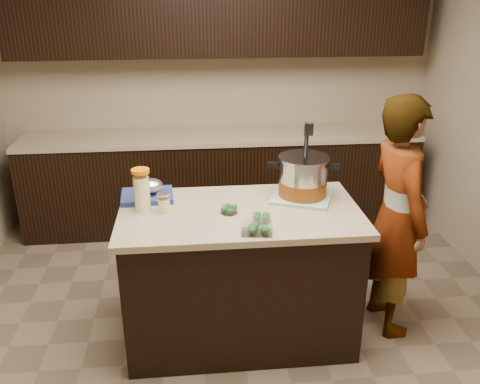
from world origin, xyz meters
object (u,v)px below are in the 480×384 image
Objects in this scene: stock_pot at (303,179)px; person at (397,217)px; island at (240,274)px; lemonade_pitcher at (142,192)px.

stock_pot is 0.65m from person.
stock_pot is (0.42, 0.16, 0.58)m from island.
lemonade_pitcher is (-1.00, -0.10, -0.01)m from stock_pot.
lemonade_pitcher is at bearing 83.88° from person.
island is 0.82m from lemonade_pitcher.
person is at bearing 1.75° from island.
person reaches higher than lemonade_pitcher.
lemonade_pitcher is at bearing -163.55° from stock_pot.
island is at bearing 86.76° from person.
island is at bearing -6.10° from lemonade_pitcher.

